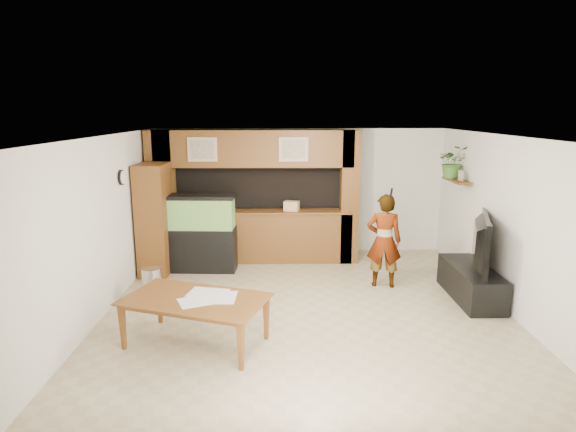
{
  "coord_description": "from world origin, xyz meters",
  "views": [
    {
      "loc": [
        -0.38,
        -6.77,
        2.96
      ],
      "look_at": [
        -0.28,
        0.6,
        1.34
      ],
      "focal_mm": 30.0,
      "sensor_mm": 36.0,
      "label": 1
    }
  ],
  "objects_px": {
    "pantry_cabinet": "(155,219)",
    "aquarium": "(201,234)",
    "television": "(474,241)",
    "dining_table": "(195,322)",
    "person": "(384,241)"
  },
  "relations": [
    {
      "from": "television",
      "to": "person",
      "type": "xyz_separation_m",
      "value": [
        -1.29,
        0.58,
        -0.14
      ]
    },
    {
      "from": "aquarium",
      "to": "person",
      "type": "relative_size",
      "value": 0.9
    },
    {
      "from": "aquarium",
      "to": "dining_table",
      "type": "height_order",
      "value": "aquarium"
    },
    {
      "from": "aquarium",
      "to": "television",
      "type": "height_order",
      "value": "aquarium"
    },
    {
      "from": "pantry_cabinet",
      "to": "aquarium",
      "type": "distance_m",
      "value": 0.87
    },
    {
      "from": "aquarium",
      "to": "dining_table",
      "type": "relative_size",
      "value": 0.8
    },
    {
      "from": "aquarium",
      "to": "person",
      "type": "xyz_separation_m",
      "value": [
        3.25,
        -0.89,
        0.1
      ]
    },
    {
      "from": "pantry_cabinet",
      "to": "aquarium",
      "type": "xyz_separation_m",
      "value": [
        0.81,
        0.12,
        -0.31
      ]
    },
    {
      "from": "person",
      "to": "dining_table",
      "type": "bearing_deg",
      "value": 45.62
    },
    {
      "from": "person",
      "to": "dining_table",
      "type": "distance_m",
      "value": 3.58
    },
    {
      "from": "television",
      "to": "aquarium",
      "type": "bearing_deg",
      "value": 92.01
    },
    {
      "from": "pantry_cabinet",
      "to": "television",
      "type": "bearing_deg",
      "value": -14.19
    },
    {
      "from": "pantry_cabinet",
      "to": "dining_table",
      "type": "xyz_separation_m",
      "value": [
        1.21,
        -2.89,
        -0.7
      ]
    },
    {
      "from": "pantry_cabinet",
      "to": "aquarium",
      "type": "bearing_deg",
      "value": 8.47
    },
    {
      "from": "television",
      "to": "person",
      "type": "relative_size",
      "value": 0.92
    }
  ]
}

